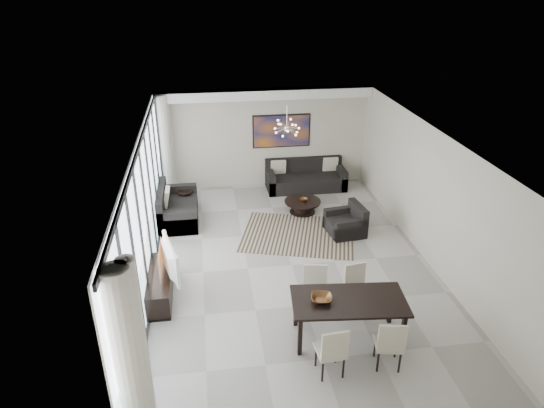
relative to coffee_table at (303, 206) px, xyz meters
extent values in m
cube|color=#A8A39B|center=(-0.75, -2.50, -0.18)|extent=(6.00, 9.00, 0.02)
cube|color=white|center=(-0.75, -2.50, 2.70)|extent=(6.00, 9.00, 0.02)
cube|color=beige|center=(-0.75, 1.99, 1.26)|extent=(6.00, 0.02, 2.90)
cube|color=beige|center=(-0.75, -6.99, 1.26)|extent=(6.00, 0.02, 2.90)
cube|color=beige|center=(2.24, -2.50, 1.26)|extent=(0.02, 9.00, 2.90)
cube|color=silver|center=(-3.73, -2.50, 1.26)|extent=(0.01, 8.95, 2.85)
cube|color=black|center=(-3.69, -2.50, 2.66)|extent=(0.04, 8.95, 0.10)
cube|color=black|center=(-3.69, -2.50, -0.16)|extent=(0.04, 8.95, 0.06)
cube|color=black|center=(-3.69, -6.50, 1.26)|extent=(0.04, 0.05, 2.88)
cube|color=black|center=(-3.69, -5.50, 1.26)|extent=(0.04, 0.05, 2.88)
cube|color=black|center=(-3.69, -4.50, 1.26)|extent=(0.04, 0.05, 2.88)
cube|color=black|center=(-3.69, -3.50, 1.26)|extent=(0.04, 0.05, 2.88)
cube|color=black|center=(-3.69, -2.50, 1.26)|extent=(0.04, 0.05, 2.88)
cube|color=black|center=(-3.69, -1.50, 1.26)|extent=(0.04, 0.05, 2.88)
cube|color=black|center=(-3.69, -0.50, 1.26)|extent=(0.04, 0.05, 2.88)
cube|color=black|center=(-3.69, 0.50, 1.26)|extent=(0.04, 0.05, 2.88)
cube|color=black|center=(-3.69, 1.50, 1.26)|extent=(0.04, 0.05, 2.88)
cylinder|color=beige|center=(-3.55, -6.65, 1.26)|extent=(0.36, 0.36, 2.85)
cylinder|color=beige|center=(-3.55, 1.65, 1.26)|extent=(0.36, 0.36, 2.85)
cube|color=white|center=(-0.75, 1.80, 2.58)|extent=(5.98, 0.40, 0.26)
cube|color=#AC5B18|center=(-0.25, 1.97, 1.46)|extent=(1.68, 0.04, 0.98)
cylinder|color=silver|center=(-0.45, 0.00, 2.43)|extent=(0.02, 0.02, 0.55)
sphere|color=silver|center=(-0.45, 0.00, 2.16)|extent=(0.12, 0.12, 0.12)
cube|color=black|center=(-0.34, -1.18, -0.19)|extent=(3.13, 2.71, 0.01)
cylinder|color=black|center=(0.00, 0.00, 0.13)|extent=(0.96, 0.96, 0.04)
cylinder|color=black|center=(0.00, 0.00, -0.04)|extent=(0.42, 0.42, 0.30)
cylinder|color=black|center=(0.00, 0.00, -0.18)|extent=(0.68, 0.68, 0.03)
imported|color=brown|center=(0.03, 0.00, 0.18)|extent=(0.23, 0.23, 0.07)
cube|color=black|center=(0.41, 1.52, 0.02)|extent=(2.29, 0.94, 0.42)
cube|color=black|center=(0.41, 1.90, 0.43)|extent=(2.29, 0.19, 0.42)
cube|color=black|center=(-0.65, 1.52, 0.11)|extent=(0.19, 0.94, 0.61)
cube|color=black|center=(1.46, 1.52, 0.11)|extent=(0.19, 0.94, 0.61)
cube|color=black|center=(-3.25, 0.03, 0.03)|extent=(1.00, 1.77, 0.44)
cube|color=black|center=(-3.65, 0.03, 0.47)|extent=(0.20, 1.77, 0.44)
cube|color=black|center=(-3.25, -0.75, 0.13)|extent=(1.00, 0.20, 0.64)
cube|color=black|center=(-3.25, 0.82, 0.13)|extent=(1.00, 0.20, 0.64)
cube|color=black|center=(0.80, -1.27, -0.01)|extent=(0.93, 0.97, 0.36)
cube|color=black|center=(1.12, -1.22, 0.35)|extent=(0.28, 0.88, 0.36)
cube|color=black|center=(0.75, -0.92, 0.07)|extent=(0.83, 0.27, 0.53)
cube|color=black|center=(0.84, -1.61, 0.07)|extent=(0.83, 0.27, 0.53)
cylinder|color=black|center=(-3.08, 0.63, 0.32)|extent=(0.38, 0.38, 0.04)
cylinder|color=black|center=(-3.08, 0.63, 0.06)|extent=(0.06, 0.06, 0.48)
cylinder|color=black|center=(-3.08, 0.63, -0.18)|extent=(0.27, 0.27, 0.03)
cube|color=black|center=(-3.51, -3.21, 0.06)|extent=(0.46, 1.64, 0.51)
imported|color=gray|center=(-3.35, -3.27, 0.66)|extent=(0.44, 1.17, 0.67)
cube|color=black|center=(-0.22, -4.92, 0.59)|extent=(2.02, 1.15, 0.04)
cube|color=black|center=(-1.12, -5.21, 0.19)|extent=(0.07, 0.07, 0.76)
cube|color=black|center=(-1.04, -4.46, 0.19)|extent=(0.07, 0.07, 0.76)
cube|color=black|center=(0.59, -5.38, 0.19)|extent=(0.07, 0.07, 0.76)
cube|color=black|center=(0.67, -4.63, 0.19)|extent=(0.07, 0.07, 0.76)
cube|color=beige|center=(-0.72, -5.66, 0.24)|extent=(0.47, 0.47, 0.06)
cube|color=beige|center=(-0.71, -5.85, 0.49)|extent=(0.44, 0.08, 0.53)
cylinder|color=black|center=(-0.91, -5.51, 0.01)|extent=(0.04, 0.04, 0.41)
cylinder|color=black|center=(-0.54, -5.82, 0.01)|extent=(0.04, 0.04, 0.41)
cube|color=beige|center=(0.24, -5.64, 0.25)|extent=(0.51, 0.51, 0.06)
cube|color=beige|center=(0.20, -5.82, 0.49)|extent=(0.44, 0.13, 0.53)
cylinder|color=black|center=(0.11, -5.44, 0.01)|extent=(0.04, 0.04, 0.41)
cylinder|color=black|center=(0.37, -5.84, 0.01)|extent=(0.04, 0.04, 0.41)
cube|color=beige|center=(-0.62, -4.17, 0.24)|extent=(0.51, 0.51, 0.06)
cube|color=beige|center=(-0.59, -3.98, 0.49)|extent=(0.43, 0.13, 0.53)
cylinder|color=black|center=(-0.49, -4.36, 0.01)|extent=(0.04, 0.04, 0.40)
cylinder|color=black|center=(-0.76, -3.97, 0.01)|extent=(0.04, 0.04, 0.40)
cube|color=beige|center=(0.20, -4.18, 0.23)|extent=(0.48, 0.48, 0.05)
cube|color=beige|center=(0.17, -4.01, 0.46)|extent=(0.42, 0.11, 0.51)
cylinder|color=black|center=(0.38, -4.32, 0.00)|extent=(0.04, 0.04, 0.39)
cylinder|color=black|center=(0.01, -4.05, 0.00)|extent=(0.04, 0.04, 0.39)
imported|color=brown|center=(-0.69, -4.87, 0.66)|extent=(0.41, 0.41, 0.09)
camera|label=1|loc=(-2.47, -11.31, 5.61)|focal=32.00mm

